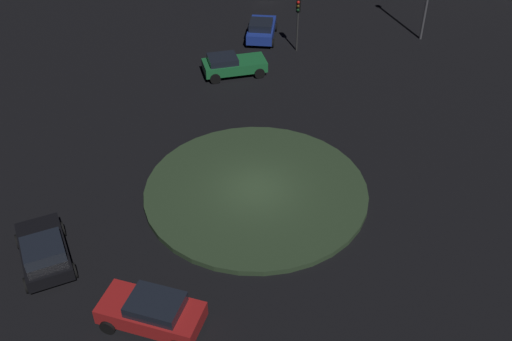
% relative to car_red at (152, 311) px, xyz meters
% --- Properties ---
extents(ground_plane, '(117.78, 117.78, 0.00)m').
position_rel_car_red_xyz_m(ground_plane, '(-8.46, 2.86, -0.78)').
color(ground_plane, black).
extents(roundabout_island, '(11.07, 11.07, 0.27)m').
position_rel_car_red_xyz_m(roundabout_island, '(-8.46, 2.86, -0.64)').
color(roundabout_island, '#2D4228').
rests_on(roundabout_island, ground_plane).
extents(car_red, '(2.52, 4.22, 1.48)m').
position_rel_car_red_xyz_m(car_red, '(0.00, 0.00, 0.00)').
color(car_red, red).
rests_on(car_red, ground_plane).
extents(car_black, '(4.27, 3.65, 1.45)m').
position_rel_car_red_xyz_m(car_black, '(-2.54, -5.47, -0.03)').
color(car_black, black).
rests_on(car_black, ground_plane).
extents(car_green, '(3.20, 4.45, 1.39)m').
position_rel_car_red_xyz_m(car_green, '(-20.33, -0.31, -0.04)').
color(car_green, '#1E7238').
rests_on(car_green, ground_plane).
extents(car_blue, '(3.90, 2.13, 1.49)m').
position_rel_car_red_xyz_m(car_blue, '(-25.99, 0.89, -0.02)').
color(car_blue, '#1E38A5').
rests_on(car_blue, ground_plane).
extents(traffic_light_west, '(0.36, 0.31, 3.77)m').
position_rel_car_red_xyz_m(traffic_light_west, '(-24.42, 3.59, 1.92)').
color(traffic_light_west, '#2D2D2D').
rests_on(traffic_light_west, ground_plane).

